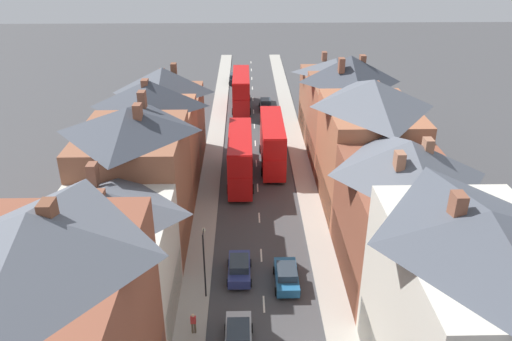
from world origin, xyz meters
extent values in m
cube|color=#A8A399|center=(-5.10, 38.00, 0.07)|extent=(2.20, 104.00, 0.14)
cube|color=#A8A399|center=(5.10, 38.00, 0.07)|extent=(2.20, 104.00, 0.14)
cube|color=silver|center=(0.00, 12.00, 0.01)|extent=(0.14, 1.80, 0.01)
cube|color=silver|center=(0.00, 18.00, 0.01)|extent=(0.14, 1.80, 0.01)
cube|color=silver|center=(0.00, 24.00, 0.01)|extent=(0.14, 1.80, 0.01)
cube|color=silver|center=(0.00, 30.00, 0.01)|extent=(0.14, 1.80, 0.01)
cube|color=silver|center=(0.00, 36.00, 0.01)|extent=(0.14, 1.80, 0.01)
cube|color=silver|center=(0.00, 42.00, 0.01)|extent=(0.14, 1.80, 0.01)
cube|color=silver|center=(0.00, 48.00, 0.01)|extent=(0.14, 1.80, 0.01)
cube|color=silver|center=(0.00, 54.00, 0.01)|extent=(0.14, 1.80, 0.01)
cube|color=silver|center=(0.00, 60.00, 0.01)|extent=(0.14, 1.80, 0.01)
cube|color=silver|center=(0.00, 66.00, 0.01)|extent=(0.14, 1.80, 0.01)
cube|color=silver|center=(0.00, 72.00, 0.01)|extent=(0.14, 1.80, 0.01)
cube|color=silver|center=(0.00, 78.00, 0.01)|extent=(0.14, 1.80, 0.01)
cube|color=silver|center=(0.00, 84.00, 0.01)|extent=(0.14, 1.80, 0.01)
pyramid|color=#565B66|center=(-10.20, 1.46, 13.07)|extent=(8.00, 10.54, 2.25)
cube|color=brown|center=(-9.57, 2.03, 13.71)|extent=(0.60, 0.90, 1.29)
cube|color=beige|center=(-10.20, 10.92, 4.16)|extent=(8.00, 8.38, 8.31)
cube|color=#1E5133|center=(-6.26, 10.92, 1.60)|extent=(0.12, 7.71, 3.20)
pyramid|color=#565B66|center=(-10.20, 10.92, 9.18)|extent=(8.00, 8.38, 1.73)
cube|color=brown|center=(-11.29, 13.36, 9.97)|extent=(0.60, 0.90, 1.58)
cube|color=brown|center=(-10.14, 10.46, 9.73)|extent=(0.60, 0.90, 1.09)
cube|color=brown|center=(-10.20, 20.02, 5.22)|extent=(8.00, 9.81, 10.44)
cube|color=black|center=(-6.26, 20.02, 1.60)|extent=(0.12, 9.03, 3.20)
pyramid|color=#383D47|center=(-10.20, 20.02, 11.39)|extent=(8.00, 9.81, 1.89)
cube|color=brown|center=(-9.27, 19.34, 12.11)|extent=(0.60, 0.90, 1.44)
cube|color=brown|center=(-9.57, 22.71, 12.08)|extent=(0.60, 0.90, 1.39)
cube|color=#A36042|center=(-10.20, 28.82, 4.72)|extent=(8.00, 7.78, 9.44)
cube|color=maroon|center=(-6.26, 28.82, 1.60)|extent=(0.12, 7.15, 3.20)
pyramid|color=#383D47|center=(-10.20, 28.82, 10.71)|extent=(8.00, 7.78, 2.53)
cube|color=brown|center=(-10.41, 28.56, 11.41)|extent=(0.60, 0.90, 1.40)
cube|color=brown|center=(-10.20, 37.22, 4.10)|extent=(8.00, 9.03, 8.21)
cube|color=#1E5133|center=(-6.26, 37.22, 1.60)|extent=(0.12, 8.31, 3.20)
pyramid|color=#474C56|center=(-10.20, 37.22, 9.61)|extent=(8.00, 9.03, 2.80)
cube|color=brown|center=(-9.15, 38.76, 10.33)|extent=(0.60, 0.90, 1.45)
cube|color=brown|center=(-10.38, 37.97, 10.12)|extent=(0.60, 0.90, 1.03)
cube|color=beige|center=(10.20, 3.51, 5.50)|extent=(8.00, 11.97, 11.00)
pyramid|color=#474C56|center=(10.20, 3.51, 11.89)|extent=(8.00, 11.97, 1.77)
cube|color=brown|center=(8.94, 4.26, 12.59)|extent=(0.60, 0.90, 1.40)
cube|color=brown|center=(10.20, 15.16, 4.42)|extent=(8.00, 11.32, 8.85)
cube|color=olive|center=(6.26, 15.16, 1.60)|extent=(0.12, 10.42, 3.20)
pyramid|color=#565B66|center=(10.20, 15.16, 10.15)|extent=(8.00, 11.32, 2.61)
cube|color=#99664C|center=(8.95, 13.43, 10.75)|extent=(0.60, 0.90, 1.20)
cube|color=#99664C|center=(11.37, 15.10, 10.88)|extent=(0.60, 0.90, 1.45)
cube|color=#A36042|center=(10.20, 26.46, 5.04)|extent=(8.00, 11.28, 10.08)
cube|color=navy|center=(6.26, 26.46, 1.60)|extent=(0.12, 10.38, 3.20)
pyramid|color=#565B66|center=(10.20, 26.46, 11.32)|extent=(8.00, 11.28, 2.49)
cube|color=brown|center=(10.56, 26.93, 11.77)|extent=(0.60, 0.90, 0.90)
cube|color=brown|center=(10.20, 36.83, 4.69)|extent=(8.00, 9.46, 9.38)
cube|color=#1E5133|center=(6.26, 36.83, 1.60)|extent=(0.12, 8.70, 3.20)
pyramid|color=#383D47|center=(10.20, 36.83, 10.83)|extent=(8.00, 9.46, 2.91)
cube|color=brown|center=(11.56, 37.28, 11.52)|extent=(0.60, 0.90, 1.37)
cube|color=brown|center=(8.91, 35.27, 11.60)|extent=(0.60, 0.90, 1.54)
cube|color=brown|center=(10.20, 45.58, 4.09)|extent=(8.00, 8.04, 8.19)
cube|color=#1E5133|center=(6.26, 45.58, 1.60)|extent=(0.12, 7.39, 3.20)
pyramid|color=#565B66|center=(10.20, 45.58, 9.04)|extent=(8.00, 8.04, 1.71)
cube|color=brown|center=(9.06, 47.85, 9.62)|extent=(0.60, 0.90, 1.15)
cube|color=red|center=(-1.80, 31.75, 1.65)|extent=(2.44, 10.80, 2.50)
cube|color=red|center=(-1.80, 31.75, 4.05)|extent=(2.44, 10.58, 2.30)
cube|color=red|center=(-1.80, 31.75, 5.25)|extent=(2.39, 10.37, 0.10)
cube|color=#28333D|center=(-1.80, 37.10, 1.85)|extent=(2.20, 0.10, 1.20)
cube|color=#28333D|center=(-1.80, 37.10, 4.15)|extent=(2.20, 0.10, 1.10)
cube|color=#28333D|center=(-2.99, 31.75, 1.90)|extent=(0.06, 9.18, 0.90)
cube|color=#28333D|center=(-2.99, 31.75, 4.15)|extent=(0.06, 9.18, 0.90)
cube|color=yellow|center=(-1.80, 37.10, 4.95)|extent=(1.34, 0.08, 0.32)
cylinder|color=black|center=(-3.02, 35.09, 0.50)|extent=(0.30, 1.00, 1.00)
cylinder|color=black|center=(-0.58, 35.09, 0.50)|extent=(0.30, 1.00, 1.00)
cylinder|color=black|center=(-3.02, 28.78, 0.50)|extent=(0.30, 1.00, 1.00)
cylinder|color=black|center=(-0.58, 28.78, 0.50)|extent=(0.30, 1.00, 1.00)
cube|color=red|center=(-1.80, 55.65, 1.65)|extent=(2.44, 10.80, 2.50)
cube|color=red|center=(-1.80, 55.65, 4.05)|extent=(2.44, 10.58, 2.30)
cube|color=red|center=(-1.80, 55.65, 5.25)|extent=(2.39, 10.37, 0.10)
cube|color=#28333D|center=(-1.80, 61.00, 1.85)|extent=(2.20, 0.10, 1.20)
cube|color=#28333D|center=(-1.80, 61.00, 4.15)|extent=(2.20, 0.10, 1.10)
cube|color=#28333D|center=(-2.99, 55.65, 1.90)|extent=(0.06, 9.18, 0.90)
cube|color=#28333D|center=(-2.99, 55.65, 4.15)|extent=(0.06, 9.18, 0.90)
cube|color=yellow|center=(-1.80, 61.00, 4.95)|extent=(1.34, 0.08, 0.32)
cylinder|color=black|center=(-3.02, 59.00, 0.50)|extent=(0.30, 1.00, 1.00)
cylinder|color=black|center=(-0.58, 59.00, 0.50)|extent=(0.30, 1.00, 1.00)
cylinder|color=black|center=(-3.02, 52.68, 0.50)|extent=(0.30, 1.00, 1.00)
cylinder|color=black|center=(-0.58, 52.68, 0.50)|extent=(0.30, 1.00, 1.00)
cube|color=red|center=(1.80, 35.71, 1.65)|extent=(2.44, 10.80, 2.50)
cube|color=red|center=(1.80, 35.71, 4.05)|extent=(2.44, 10.58, 2.30)
cube|color=red|center=(1.80, 35.71, 5.25)|extent=(2.39, 10.37, 0.10)
cube|color=#28333D|center=(1.80, 41.06, 1.85)|extent=(2.20, 0.10, 1.20)
cube|color=#28333D|center=(1.80, 41.06, 4.15)|extent=(2.20, 0.10, 1.10)
cube|color=#28333D|center=(0.61, 35.71, 1.90)|extent=(0.06, 9.18, 0.90)
cube|color=#28333D|center=(0.61, 35.71, 4.15)|extent=(0.06, 9.18, 0.90)
cube|color=yellow|center=(1.80, 41.06, 4.95)|extent=(1.34, 0.08, 0.32)
cylinder|color=black|center=(0.58, 39.06, 0.50)|extent=(0.30, 1.00, 1.00)
cylinder|color=black|center=(3.02, 39.06, 0.50)|extent=(0.30, 1.00, 1.00)
cylinder|color=black|center=(0.58, 32.74, 0.50)|extent=(0.30, 1.00, 1.00)
cylinder|color=black|center=(3.02, 32.74, 0.50)|extent=(0.30, 1.00, 1.00)
cube|color=#144728|center=(1.80, 48.43, 0.68)|extent=(1.70, 4.17, 0.74)
cube|color=#28333D|center=(1.80, 48.22, 1.35)|extent=(1.46, 2.08, 0.60)
cylinder|color=black|center=(0.95, 49.72, 0.31)|extent=(0.20, 0.62, 0.62)
cylinder|color=black|center=(2.65, 49.72, 0.31)|extent=(0.20, 0.62, 0.62)
cylinder|color=black|center=(0.95, 47.14, 0.31)|extent=(0.20, 0.62, 0.62)
cylinder|color=black|center=(2.65, 47.14, 0.31)|extent=(0.20, 0.62, 0.62)
cube|color=#B7BABF|center=(-1.80, 8.03, 0.70)|extent=(1.70, 4.13, 0.79)
cube|color=#28333D|center=(-1.80, 7.82, 1.40)|extent=(1.46, 2.06, 0.60)
cylinder|color=black|center=(-2.65, 9.31, 0.31)|extent=(0.20, 0.62, 0.62)
cylinder|color=black|center=(-0.95, 9.31, 0.31)|extent=(0.20, 0.62, 0.62)
cube|color=navy|center=(-1.80, 15.30, 0.68)|extent=(1.70, 4.02, 0.74)
cube|color=#28333D|center=(-1.80, 15.09, 1.35)|extent=(1.46, 2.01, 0.60)
cylinder|color=black|center=(-2.65, 16.54, 0.31)|extent=(0.20, 0.62, 0.62)
cylinder|color=black|center=(-0.95, 16.54, 0.31)|extent=(0.20, 0.62, 0.62)
cylinder|color=black|center=(-2.65, 14.05, 0.31)|extent=(0.20, 0.62, 0.62)
cylinder|color=black|center=(-0.95, 14.05, 0.31)|extent=(0.20, 0.62, 0.62)
cube|color=#236093|center=(1.80, 14.26, 0.67)|extent=(1.70, 4.07, 0.71)
cube|color=#28333D|center=(1.80, 14.06, 1.32)|extent=(1.46, 2.04, 0.60)
cylinder|color=black|center=(0.95, 15.52, 0.31)|extent=(0.20, 0.62, 0.62)
cylinder|color=black|center=(2.65, 15.52, 0.31)|extent=(0.20, 0.62, 0.62)
cylinder|color=black|center=(0.95, 13.00, 0.31)|extent=(0.20, 0.62, 0.62)
cylinder|color=black|center=(2.65, 13.00, 0.31)|extent=(0.20, 0.62, 0.62)
cube|color=black|center=(-3.10, 69.21, 0.70)|extent=(1.70, 4.31, 0.79)
cube|color=#28333D|center=(-3.10, 69.00, 1.40)|extent=(1.46, 2.15, 0.60)
cylinder|color=black|center=(-3.95, 70.55, 0.31)|extent=(0.20, 0.62, 0.62)
cylinder|color=black|center=(-2.25, 70.55, 0.31)|extent=(0.20, 0.62, 0.62)
cylinder|color=black|center=(-3.95, 67.88, 0.31)|extent=(0.20, 0.62, 0.62)
cylinder|color=black|center=(-2.25, 67.88, 0.31)|extent=(0.20, 0.62, 0.62)
cube|color=black|center=(1.80, 55.11, 0.66)|extent=(1.70, 3.86, 0.70)
cube|color=#28333D|center=(1.80, 54.92, 1.31)|extent=(1.46, 1.93, 0.60)
cylinder|color=black|center=(0.95, 56.31, 0.31)|extent=(0.20, 0.62, 0.62)
cylinder|color=black|center=(2.65, 56.31, 0.31)|extent=(0.20, 0.62, 0.62)
cylinder|color=black|center=(0.95, 53.91, 0.31)|extent=(0.20, 0.62, 0.62)
cylinder|color=black|center=(2.65, 53.91, 0.31)|extent=(0.20, 0.62, 0.62)
cylinder|color=brown|center=(-4.89, 9.14, 0.56)|extent=(0.14, 0.14, 0.84)
cylinder|color=brown|center=(-4.71, 9.14, 0.56)|extent=(0.14, 0.14, 0.84)
cube|color=red|center=(-4.80, 9.14, 1.25)|extent=(0.36, 0.22, 0.54)
sphere|color=beige|center=(-4.80, 9.14, 1.64)|extent=(0.22, 0.22, 0.22)
cylinder|color=black|center=(-4.25, 12.82, 2.75)|extent=(0.12, 0.12, 5.50)
cylinder|color=black|center=(-4.25, 13.27, 5.40)|extent=(0.08, 0.90, 0.08)
cube|color=beige|center=(-4.25, 13.72, 5.32)|extent=(0.20, 0.32, 0.20)
camera|label=1|loc=(-1.20, -16.23, 24.66)|focal=35.00mm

